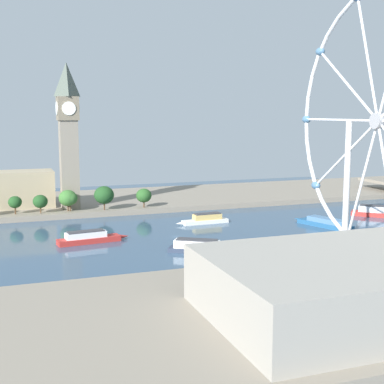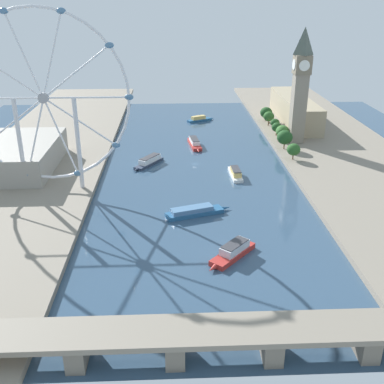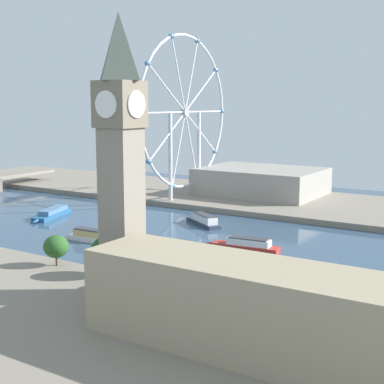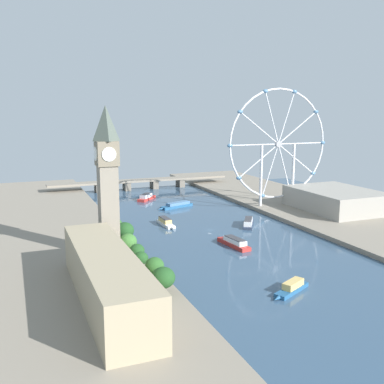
{
  "view_description": "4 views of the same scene",
  "coord_description": "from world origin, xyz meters",
  "px_view_note": "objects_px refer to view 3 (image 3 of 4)",
  "views": [
    {
      "loc": [
        239.27,
        -78.28,
        58.0
      ],
      "look_at": [
        -14.52,
        13.13,
        18.68
      ],
      "focal_mm": 51.19,
      "sensor_mm": 36.0,
      "label": 1
    },
    {
      "loc": [
        14.81,
        295.22,
        105.86
      ],
      "look_at": [
        5.05,
        74.17,
        11.01
      ],
      "focal_mm": 43.09,
      "sensor_mm": 36.0,
      "label": 2
    },
    {
      "loc": [
        -204.01,
        -143.05,
        60.59
      ],
      "look_at": [
        6.84,
        -8.55,
        20.71
      ],
      "focal_mm": 52.33,
      "sensor_mm": 36.0,
      "label": 3
    },
    {
      "loc": [
        -126.44,
        -279.62,
        82.72
      ],
      "look_at": [
        4.87,
        45.61,
        19.21
      ],
      "focal_mm": 41.97,
      "sensor_mm": 36.0,
      "label": 4
    }
  ],
  "objects_px": {
    "parliament_block": "(295,318)",
    "riverside_hall": "(261,181)",
    "ferris_wheel": "(185,114)",
    "clock_tower": "(121,153)",
    "tour_boat_2": "(91,236)",
    "tour_boat_4": "(52,213)",
    "tour_boat_5": "(203,220)",
    "tour_boat_3": "(245,245)"
  },
  "relations": [
    {
      "from": "clock_tower",
      "to": "tour_boat_5",
      "type": "relative_size",
      "value": 2.93
    },
    {
      "from": "clock_tower",
      "to": "ferris_wheel",
      "type": "distance_m",
      "value": 182.97
    },
    {
      "from": "clock_tower",
      "to": "tour_boat_2",
      "type": "height_order",
      "value": "clock_tower"
    },
    {
      "from": "parliament_block",
      "to": "riverside_hall",
      "type": "xyz_separation_m",
      "value": [
        210.58,
        108.94,
        -2.3
      ]
    },
    {
      "from": "tour_boat_2",
      "to": "tour_boat_4",
      "type": "height_order",
      "value": "tour_boat_2"
    },
    {
      "from": "parliament_block",
      "to": "tour_boat_5",
      "type": "relative_size",
      "value": 3.7
    },
    {
      "from": "riverside_hall",
      "to": "tour_boat_2",
      "type": "distance_m",
      "value": 143.63
    },
    {
      "from": "tour_boat_4",
      "to": "tour_boat_5",
      "type": "height_order",
      "value": "tour_boat_5"
    },
    {
      "from": "riverside_hall",
      "to": "clock_tower",
      "type": "bearing_deg",
      "value": -166.13
    },
    {
      "from": "clock_tower",
      "to": "riverside_hall",
      "type": "relative_size",
      "value": 1.12
    },
    {
      "from": "ferris_wheel",
      "to": "tour_boat_4",
      "type": "relative_size",
      "value": 2.78
    },
    {
      "from": "tour_boat_4",
      "to": "tour_boat_3",
      "type": "bearing_deg",
      "value": 68.89
    },
    {
      "from": "ferris_wheel",
      "to": "tour_boat_2",
      "type": "distance_m",
      "value": 121.91
    },
    {
      "from": "ferris_wheel",
      "to": "riverside_hall",
      "type": "bearing_deg",
      "value": -45.91
    },
    {
      "from": "clock_tower",
      "to": "tour_boat_3",
      "type": "bearing_deg",
      "value": -1.37
    },
    {
      "from": "tour_boat_5",
      "to": "clock_tower",
      "type": "bearing_deg",
      "value": 141.82
    },
    {
      "from": "ferris_wheel",
      "to": "tour_boat_2",
      "type": "xyz_separation_m",
      "value": [
        -108.25,
        -21.23,
        -51.89
      ]
    },
    {
      "from": "tour_boat_5",
      "to": "tour_boat_3",
      "type": "bearing_deg",
      "value": 173.33
    },
    {
      "from": "tour_boat_4",
      "to": "parliament_block",
      "type": "bearing_deg",
      "value": 43.25
    },
    {
      "from": "riverside_hall",
      "to": "tour_boat_2",
      "type": "bearing_deg",
      "value": 174.29
    },
    {
      "from": "tour_boat_4",
      "to": "riverside_hall",
      "type": "bearing_deg",
      "value": 130.54
    },
    {
      "from": "parliament_block",
      "to": "clock_tower",
      "type": "bearing_deg",
      "value": 77.05
    },
    {
      "from": "clock_tower",
      "to": "parliament_block",
      "type": "relative_size",
      "value": 0.79
    },
    {
      "from": "parliament_block",
      "to": "ferris_wheel",
      "type": "bearing_deg",
      "value": 39.35
    },
    {
      "from": "tour_boat_2",
      "to": "tour_boat_4",
      "type": "relative_size",
      "value": 0.82
    },
    {
      "from": "tour_boat_4",
      "to": "clock_tower",
      "type": "bearing_deg",
      "value": 36.63
    },
    {
      "from": "ferris_wheel",
      "to": "riverside_hall",
      "type": "xyz_separation_m",
      "value": [
        34.39,
        -35.5,
        -42.86
      ]
    },
    {
      "from": "parliament_block",
      "to": "riverside_hall",
      "type": "relative_size",
      "value": 1.41
    },
    {
      "from": "tour_boat_3",
      "to": "tour_boat_5",
      "type": "distance_m",
      "value": 52.09
    },
    {
      "from": "tour_boat_3",
      "to": "tour_boat_4",
      "type": "bearing_deg",
      "value": -9.77
    },
    {
      "from": "riverside_hall",
      "to": "tour_boat_3",
      "type": "height_order",
      "value": "riverside_hall"
    },
    {
      "from": "ferris_wheel",
      "to": "tour_boat_3",
      "type": "height_order",
      "value": "ferris_wheel"
    },
    {
      "from": "clock_tower",
      "to": "tour_boat_5",
      "type": "distance_m",
      "value": 124.15
    },
    {
      "from": "parliament_block",
      "to": "tour_boat_3",
      "type": "bearing_deg",
      "value": 32.86
    },
    {
      "from": "clock_tower",
      "to": "tour_boat_4",
      "type": "relative_size",
      "value": 2.33
    },
    {
      "from": "ferris_wheel",
      "to": "clock_tower",
      "type": "bearing_deg",
      "value": -152.62
    },
    {
      "from": "clock_tower",
      "to": "tour_boat_3",
      "type": "height_order",
      "value": "clock_tower"
    },
    {
      "from": "tour_boat_3",
      "to": "tour_boat_4",
      "type": "distance_m",
      "value": 119.59
    },
    {
      "from": "riverside_hall",
      "to": "tour_boat_4",
      "type": "relative_size",
      "value": 2.09
    },
    {
      "from": "tour_boat_2",
      "to": "tour_boat_5",
      "type": "distance_m",
      "value": 60.6
    },
    {
      "from": "riverside_hall",
      "to": "tour_boat_2",
      "type": "height_order",
      "value": "riverside_hall"
    },
    {
      "from": "riverside_hall",
      "to": "tour_boat_5",
      "type": "bearing_deg",
      "value": -173.47
    }
  ]
}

